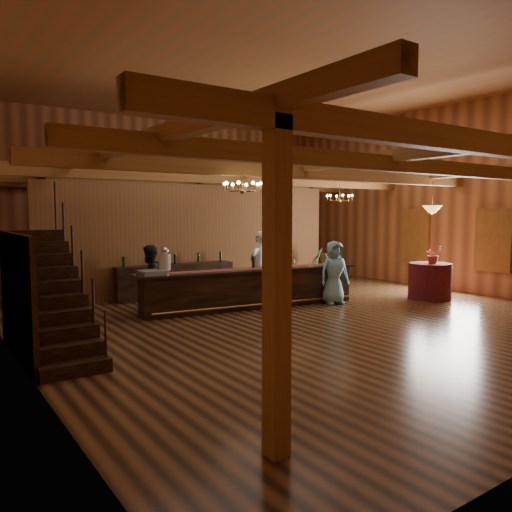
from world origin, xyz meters
TOP-DOWN VIEW (x-y plane):
  - floor at (0.00, 0.00)m, footprint 14.00×14.00m
  - ceiling at (0.00, 0.00)m, footprint 14.00×14.00m
  - wall_back at (0.00, 7.00)m, footprint 12.00×0.10m
  - wall_left at (-6.00, 0.00)m, footprint 0.10×14.00m
  - wall_right at (6.00, 0.00)m, footprint 0.10×14.00m
  - beam_grid at (0.00, 0.51)m, footprint 11.90×13.90m
  - support_posts at (0.00, -0.50)m, footprint 9.20×10.20m
  - partition_wall at (-0.50, 3.50)m, footprint 9.00×0.18m
  - window_right_front at (5.95, -1.60)m, footprint 0.12×1.05m
  - window_right_back at (5.95, 1.00)m, footprint 0.12×1.05m
  - staircase at (-5.45, -0.74)m, footprint 1.00×2.80m
  - backroom_boxes at (-0.29, 5.50)m, footprint 4.10×0.60m
  - tasting_bar at (-0.52, 0.77)m, footprint 5.75×1.46m
  - beverage_dispenser at (-2.64, 1.10)m, footprint 0.26×0.26m
  - glass_rack_tray at (-2.99, 1.06)m, footprint 0.50×0.50m
  - raffle_drum at (1.63, 0.44)m, footprint 0.34×0.24m
  - bar_bottle_0 at (-0.41, 0.87)m, footprint 0.07×0.07m
  - bar_bottle_1 at (0.13, 0.79)m, footprint 0.07×0.07m
  - backbar_shelf at (-1.43, 3.13)m, footprint 3.29×0.74m
  - round_table at (4.09, -0.94)m, footprint 1.12×1.12m
  - chandelier_left at (-1.64, -0.55)m, footprint 0.80×0.80m
  - chandelier_right at (3.39, 1.82)m, footprint 0.80×0.80m
  - pendant_lamp at (4.09, -0.94)m, footprint 0.52×0.52m
  - bartender at (0.23, 1.52)m, footprint 0.78×0.63m
  - staff_second at (-2.79, 1.62)m, footprint 0.97×0.94m
  - guest at (1.49, 0.00)m, footprint 0.88×0.68m
  - floor_plant at (3.22, 2.73)m, footprint 0.73×0.62m
  - table_flowers at (4.09, -1.02)m, footprint 0.51×0.47m
  - table_vase at (4.09, -0.97)m, footprint 0.16×0.16m

SIDE VIEW (x-z plane):
  - floor at x=0.00m, z-range 0.00..0.00m
  - backbar_shelf at x=-1.43m, z-range 0.00..0.92m
  - tasting_bar at x=-0.52m, z-range 0.00..0.96m
  - round_table at x=4.09m, z-range 0.00..0.97m
  - backroom_boxes at x=-0.29m, z-range -0.02..1.08m
  - floor_plant at x=3.22m, z-range 0.00..1.19m
  - staff_second at x=-2.79m, z-range 0.00..1.58m
  - guest at x=1.49m, z-range 0.00..1.60m
  - bartender at x=0.23m, z-range 0.00..1.84m
  - staircase at x=-5.45m, z-range 0.00..2.00m
  - glass_rack_tray at x=-2.99m, z-range 0.95..1.05m
  - bar_bottle_0 at x=-0.41m, z-range 0.95..1.25m
  - bar_bottle_1 at x=0.13m, z-range 0.95..1.25m
  - table_vase at x=4.09m, z-range 0.97..1.26m
  - raffle_drum at x=1.63m, z-range 0.98..1.28m
  - table_flowers at x=4.09m, z-range 0.97..1.45m
  - beverage_dispenser at x=-2.64m, z-range 0.94..1.54m
  - window_right_front at x=5.95m, z-range 0.67..2.42m
  - window_right_back at x=5.95m, z-range 0.67..2.42m
  - partition_wall at x=-0.50m, z-range 0.00..3.10m
  - support_posts at x=0.00m, z-range 0.00..3.20m
  - pendant_lamp at x=4.09m, z-range 1.95..2.85m
  - wall_back at x=0.00m, z-range 0.00..5.50m
  - wall_left at x=-6.00m, z-range 0.00..5.50m
  - wall_right at x=6.00m, z-range 0.00..5.50m
  - chandelier_right at x=3.39m, z-range 2.46..3.06m
  - chandelier_left at x=-1.64m, z-range 2.60..3.10m
  - beam_grid at x=0.00m, z-range 3.05..3.44m
  - ceiling at x=0.00m, z-range 5.50..5.50m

